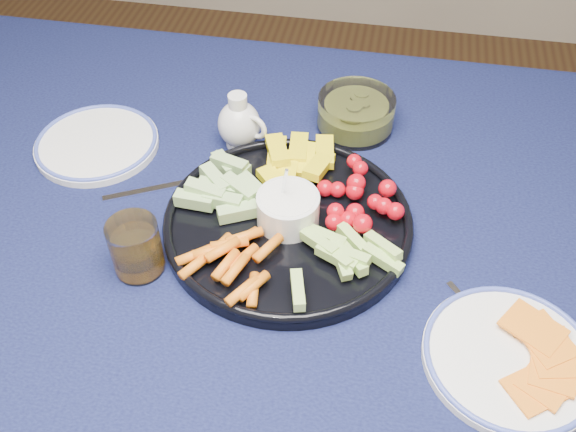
% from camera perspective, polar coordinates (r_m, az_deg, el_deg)
% --- Properties ---
extents(dining_table, '(1.67, 1.07, 0.75)m').
position_cam_1_polar(dining_table, '(1.04, 1.97, -5.03)').
color(dining_table, '#493018').
rests_on(dining_table, ground).
extents(crudite_platter, '(0.38, 0.38, 0.12)m').
position_cam_1_polar(crudite_platter, '(0.96, -0.16, -0.22)').
color(crudite_platter, black).
rests_on(crudite_platter, dining_table).
extents(creamer_pitcher, '(0.09, 0.07, 0.10)m').
position_cam_1_polar(creamer_pitcher, '(1.10, -4.32, 8.17)').
color(creamer_pitcher, silver).
rests_on(creamer_pitcher, dining_table).
extents(pickle_bowl, '(0.14, 0.14, 0.06)m').
position_cam_1_polar(pickle_bowl, '(1.15, 6.04, 8.99)').
color(pickle_bowl, silver).
rests_on(pickle_bowl, dining_table).
extents(cheese_plate, '(0.22, 0.22, 0.03)m').
position_cam_1_polar(cheese_plate, '(0.87, 19.17, -11.68)').
color(cheese_plate, white).
rests_on(cheese_plate, dining_table).
extents(juice_tumbler, '(0.07, 0.07, 0.09)m').
position_cam_1_polar(juice_tumbler, '(0.93, -13.33, -2.95)').
color(juice_tumbler, silver).
rests_on(juice_tumbler, dining_table).
extents(fork_left, '(0.18, 0.10, 0.00)m').
position_cam_1_polar(fork_left, '(1.06, -10.20, 2.68)').
color(fork_left, silver).
rests_on(fork_left, dining_table).
extents(fork_right, '(0.11, 0.12, 0.00)m').
position_cam_1_polar(fork_right, '(0.90, 17.65, -9.53)').
color(fork_right, silver).
rests_on(fork_right, dining_table).
extents(side_plate_extra, '(0.21, 0.21, 0.02)m').
position_cam_1_polar(side_plate_extra, '(1.16, -16.63, 6.23)').
color(side_plate_extra, white).
rests_on(side_plate_extra, dining_table).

